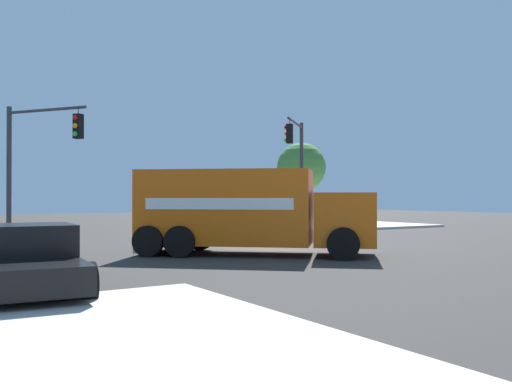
% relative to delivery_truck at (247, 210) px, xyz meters
% --- Properties ---
extents(ground_plane, '(100.00, 100.00, 0.00)m').
position_rel_delivery_truck_xyz_m(ground_plane, '(-1.79, -1.25, -1.46)').
color(ground_plane, '#33302D').
extents(sidewalk_corner_near, '(11.29, 11.29, 0.14)m').
position_rel_delivery_truck_xyz_m(sidewalk_corner_near, '(-14.07, -13.52, -1.39)').
color(sidewalk_corner_near, beige).
rests_on(sidewalk_corner_near, ground).
extents(delivery_truck, '(7.42, 7.04, 2.80)m').
position_rel_delivery_truck_xyz_m(delivery_truck, '(0.00, 0.00, 0.00)').
color(delivery_truck, orange).
rests_on(delivery_truck, ground).
extents(traffic_light_primary, '(2.35, 3.32, 5.60)m').
position_rel_delivery_truck_xyz_m(traffic_light_primary, '(5.28, -7.73, 2.21)').
color(traffic_light_primary, '#38383D').
rests_on(traffic_light_primary, ground).
extents(traffic_light_secondary, '(2.93, 2.76, 5.83)m').
position_rel_delivery_truck_xyz_m(traffic_light_secondary, '(-7.90, -7.78, 2.50)').
color(traffic_light_secondary, '#38383D').
rests_on(traffic_light_secondary, sidewalk_corner_near).
extents(pickup_black, '(2.58, 5.34, 1.38)m').
position_rel_delivery_truck_xyz_m(pickup_black, '(7.80, 4.08, -0.74)').
color(pickup_black, black).
rests_on(pickup_black, ground).
extents(pedestrian_near_corner, '(0.31, 0.51, 1.56)m').
position_rel_delivery_truck_xyz_m(pedestrian_near_corner, '(-13.63, -11.74, -0.45)').
color(pedestrian_near_corner, gray).
rests_on(pedestrian_near_corner, sidewalk_corner_near).
extents(picket_fence_run, '(5.86, 0.05, 0.95)m').
position_rel_delivery_truck_xyz_m(picket_fence_run, '(-14.07, -18.92, -0.84)').
color(picket_fence_run, silver).
rests_on(picket_fence_run, sidewalk_corner_near).
extents(shade_tree_near, '(3.59, 3.59, 5.75)m').
position_rel_delivery_truck_xyz_m(shade_tree_near, '(-15.10, -16.91, 2.61)').
color(shade_tree_near, brown).
rests_on(shade_tree_near, sidewalk_corner_near).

